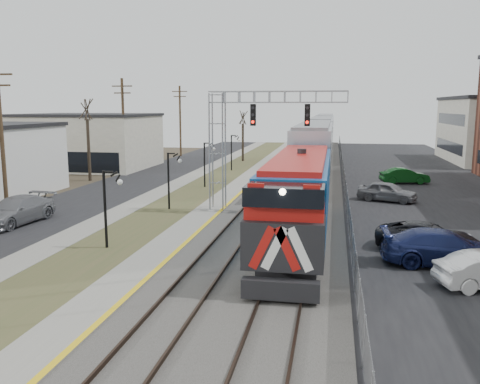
# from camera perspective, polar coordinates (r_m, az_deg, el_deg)

# --- Properties ---
(street_west) EXTENTS (7.00, 120.00, 0.04)m
(street_west) POSITION_cam_1_polar(r_m,az_deg,el_deg) (45.05, -14.22, 0.20)
(street_west) COLOR black
(street_west) RESTS_ON ground
(sidewalk) EXTENTS (2.00, 120.00, 0.08)m
(sidewalk) POSITION_cam_1_polar(r_m,az_deg,el_deg) (43.37, -8.81, 0.06)
(sidewalk) COLOR gray
(sidewalk) RESTS_ON ground
(grass_median) EXTENTS (4.00, 120.00, 0.06)m
(grass_median) POSITION_cam_1_polar(r_m,az_deg,el_deg) (42.48, -4.98, -0.08)
(grass_median) COLOR #414927
(grass_median) RESTS_ON ground
(platform) EXTENTS (2.00, 120.00, 0.24)m
(platform) POSITION_cam_1_polar(r_m,az_deg,el_deg) (41.77, -1.02, -0.08)
(platform) COLOR gray
(platform) RESTS_ON ground
(ballast_bed) EXTENTS (8.00, 120.00, 0.20)m
(ballast_bed) POSITION_cam_1_polar(r_m,az_deg,el_deg) (41.09, 5.83, -0.32)
(ballast_bed) COLOR #595651
(ballast_bed) RESTS_ON ground
(parking_lot) EXTENTS (16.00, 120.00, 0.04)m
(parking_lot) POSITION_cam_1_polar(r_m,az_deg,el_deg) (41.90, 22.41, -0.93)
(parking_lot) COLOR black
(parking_lot) RESTS_ON ground
(platform_edge) EXTENTS (0.24, 120.00, 0.01)m
(platform_edge) POSITION_cam_1_polar(r_m,az_deg,el_deg) (41.59, 0.17, 0.05)
(platform_edge) COLOR gold
(platform_edge) RESTS_ON platform
(track_near) EXTENTS (1.58, 120.00, 0.15)m
(track_near) POSITION_cam_1_polar(r_m,az_deg,el_deg) (41.26, 3.07, 0.00)
(track_near) COLOR #2D2119
(track_near) RESTS_ON ballast_bed
(track_far) EXTENTS (1.58, 120.00, 0.15)m
(track_far) POSITION_cam_1_polar(r_m,az_deg,el_deg) (40.97, 7.93, -0.15)
(track_far) COLOR #2D2119
(track_far) RESTS_ON ballast_bed
(train) EXTENTS (3.00, 85.85, 5.33)m
(train) POSITION_cam_1_polar(r_m,az_deg,el_deg) (61.84, 8.91, 5.58)
(train) COLOR #125098
(train) RESTS_ON ground
(signal_gantry) EXTENTS (9.00, 1.07, 8.15)m
(signal_gantry) POSITION_cam_1_polar(r_m,az_deg,el_deg) (33.91, 0.28, 6.96)
(signal_gantry) COLOR gray
(signal_gantry) RESTS_ON ground
(lampposts) EXTENTS (0.14, 62.14, 4.00)m
(lampposts) POSITION_cam_1_polar(r_m,az_deg,el_deg) (26.67, -14.64, -1.86)
(lampposts) COLOR black
(lampposts) RESTS_ON ground
(utility_poles) EXTENTS (0.28, 80.28, 10.00)m
(utility_poles) POSITION_cam_1_polar(r_m,az_deg,el_deg) (37.38, -25.18, 5.40)
(utility_poles) COLOR #4C3823
(utility_poles) RESTS_ON ground
(fence) EXTENTS (0.04, 120.00, 1.60)m
(fence) POSITION_cam_1_polar(r_m,az_deg,el_deg) (40.86, 11.73, 0.46)
(fence) COLOR gray
(fence) RESTS_ON ground
(bare_trees) EXTENTS (12.30, 42.30, 5.95)m
(bare_trees) POSITION_cam_1_polar(r_m,az_deg,el_deg) (48.73, -13.68, 4.10)
(bare_trees) COLOR #382D23
(bare_trees) RESTS_ON ground
(car_lot_c) EXTENTS (5.43, 3.52, 1.39)m
(car_lot_c) POSITION_cam_1_polar(r_m,az_deg,el_deg) (27.02, 20.33, -4.84)
(car_lot_c) COLOR black
(car_lot_c) RESTS_ON ground
(car_lot_d) EXTENTS (5.61, 2.42, 1.61)m
(car_lot_d) POSITION_cam_1_polar(r_m,az_deg,el_deg) (24.86, 21.94, -5.92)
(car_lot_d) COLOR #171F51
(car_lot_d) RESTS_ON ground
(car_lot_e) EXTENTS (4.72, 3.20, 1.49)m
(car_lot_e) POSITION_cam_1_polar(r_m,az_deg,el_deg) (39.98, 16.20, 0.00)
(car_lot_e) COLOR slate
(car_lot_e) RESTS_ON ground
(car_lot_f) EXTENTS (4.62, 2.40, 1.45)m
(car_lot_f) POSITION_cam_1_polar(r_m,az_deg,el_deg) (49.61, 17.98, 1.70)
(car_lot_f) COLOR #0D4215
(car_lot_f) RESTS_ON ground
(car_street_b) EXTENTS (2.83, 5.84, 1.64)m
(car_street_b) POSITION_cam_1_polar(r_m,az_deg,el_deg) (33.98, -23.85, -1.97)
(car_street_b) COLOR slate
(car_street_b) RESTS_ON ground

